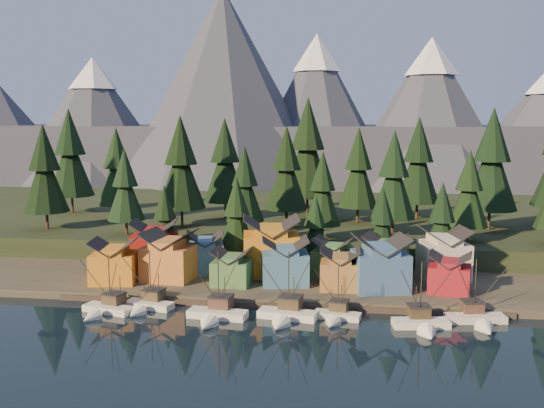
# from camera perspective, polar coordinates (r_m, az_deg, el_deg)

# --- Properties ---
(ground) EXTENTS (500.00, 500.00, 0.00)m
(ground) POSITION_cam_1_polar(r_m,az_deg,el_deg) (93.41, -0.69, -12.58)
(ground) COLOR black
(ground) RESTS_ON ground
(shore_strip) EXTENTS (400.00, 50.00, 1.50)m
(shore_strip) POSITION_cam_1_polar(r_m,az_deg,el_deg) (131.15, 1.88, -6.20)
(shore_strip) COLOR #383328
(shore_strip) RESTS_ON ground
(hillside) EXTENTS (420.00, 100.00, 6.00)m
(hillside) POSITION_cam_1_polar(r_m,az_deg,el_deg) (179.49, 3.52, -1.63)
(hillside) COLOR black
(hillside) RESTS_ON ground
(dock) EXTENTS (80.00, 4.00, 1.00)m
(dock) POSITION_cam_1_polar(r_m,az_deg,el_deg) (108.73, 0.60, -9.32)
(dock) COLOR #463A32
(dock) RESTS_ON ground
(mountain_ridge) EXTENTS (560.00, 190.00, 90.00)m
(mountain_ridge) POSITION_cam_1_polar(r_m,az_deg,el_deg) (300.70, 4.51, 6.61)
(mountain_ridge) COLOR #454A59
(mountain_ridge) RESTS_ON ground
(boat_0) EXTENTS (9.56, 10.09, 11.18)m
(boat_0) POSITION_cam_1_polar(r_m,az_deg,el_deg) (107.84, -15.52, -8.83)
(boat_0) COLOR silver
(boat_0) RESTS_ON ground
(boat_1) EXTENTS (9.16, 9.76, 11.37)m
(boat_1) POSITION_cam_1_polar(r_m,az_deg,el_deg) (108.40, -11.76, -8.56)
(boat_1) COLOR silver
(boat_1) RESTS_ON ground
(boat_2) EXTENTS (10.47, 11.19, 12.42)m
(boat_2) POSITION_cam_1_polar(r_m,az_deg,el_deg) (101.41, -5.38, -9.50)
(boat_2) COLOR silver
(boat_2) RESTS_ON ground
(boat_3) EXTENTS (10.46, 11.08, 12.48)m
(boat_3) POSITION_cam_1_polar(r_m,az_deg,el_deg) (100.78, 1.31, -9.56)
(boat_3) COLOR white
(boat_3) RESTS_ON ground
(boat_4) EXTENTS (8.30, 8.83, 10.23)m
(boat_4) POSITION_cam_1_polar(r_m,az_deg,el_deg) (101.51, 6.06, -9.72)
(boat_4) COLOR beige
(boat_4) RESTS_ON ground
(boat_5) EXTENTS (9.51, 10.10, 11.69)m
(boat_5) POSITION_cam_1_polar(r_m,az_deg,el_deg) (99.60, 14.01, -10.09)
(boat_5) COLOR white
(boat_5) RESTS_ON ground
(boat_6) EXTENTS (10.25, 10.90, 11.47)m
(boat_6) POSITION_cam_1_polar(r_m,az_deg,el_deg) (104.51, 18.82, -9.51)
(boat_6) COLOR silver
(boat_6) RESTS_ON ground
(house_front_0) EXTENTS (9.45, 9.07, 8.37)m
(house_front_0) POSITION_cam_1_polar(r_m,az_deg,el_deg) (121.26, -14.65, -5.13)
(house_front_0) COLOR orange
(house_front_0) RESTS_ON shore_strip
(house_front_1) EXTENTS (10.28, 9.95, 9.65)m
(house_front_1) POSITION_cam_1_polar(r_m,az_deg,el_deg) (120.96, -9.65, -4.68)
(house_front_1) COLOR #BB6E30
(house_front_1) RESTS_ON shore_strip
(house_front_2) EXTENTS (7.24, 7.29, 6.88)m
(house_front_2) POSITION_cam_1_polar(r_m,az_deg,el_deg) (116.19, -3.82, -5.85)
(house_front_2) COLOR #42713D
(house_front_2) RESTS_ON shore_strip
(house_front_3) EXTENTS (9.99, 9.66, 8.85)m
(house_front_3) POSITION_cam_1_polar(r_m,az_deg,el_deg) (116.41, 1.24, -5.28)
(house_front_3) COLOR #3D6990
(house_front_3) RESTS_ON shore_strip
(house_front_4) EXTENTS (7.41, 7.98, 7.48)m
(house_front_4) POSITION_cam_1_polar(r_m,az_deg,el_deg) (114.13, 6.44, -5.97)
(house_front_4) COLOR olive
(house_front_4) RESTS_ON shore_strip
(house_front_5) EXTENTS (11.31, 10.65, 10.10)m
(house_front_5) POSITION_cam_1_polar(r_m,az_deg,el_deg) (113.66, 10.17, -5.39)
(house_front_5) COLOR #3A5F8B
(house_front_5) RESTS_ON shore_strip
(house_front_6) EXTENTS (8.56, 8.26, 7.27)m
(house_front_6) POSITION_cam_1_polar(r_m,az_deg,el_deg) (115.33, 16.38, -6.15)
(house_front_6) COLOR maroon
(house_front_6) RESTS_ON shore_strip
(house_back_0) EXTENTS (10.85, 10.56, 10.15)m
(house_back_0) POSITION_cam_1_polar(r_m,az_deg,el_deg) (130.72, -11.01, -3.66)
(house_back_0) COLOR maroon
(house_back_0) RESTS_ON shore_strip
(house_back_1) EXTENTS (9.10, 9.16, 8.35)m
(house_back_1) POSITION_cam_1_polar(r_m,az_deg,el_deg) (125.72, -6.32, -4.46)
(house_back_1) COLOR #3C638E
(house_back_1) RESTS_ON shore_strip
(house_back_2) EXTENTS (12.74, 12.01, 11.81)m
(house_back_2) POSITION_cam_1_polar(r_m,az_deg,el_deg) (123.07, -0.08, -3.81)
(house_back_2) COLOR #C1771B
(house_back_2) RESTS_ON shore_strip
(house_back_3) EXTENTS (8.94, 8.28, 7.83)m
(house_back_3) POSITION_cam_1_polar(r_m,az_deg,el_deg) (122.29, 5.76, -4.93)
(house_back_3) COLOR #487F45
(house_back_3) RESTS_ON shore_strip
(house_back_4) EXTENTS (9.81, 9.58, 8.82)m
(house_back_4) POSITION_cam_1_polar(r_m,az_deg,el_deg) (122.47, 10.63, -4.76)
(house_back_4) COLOR #3F703C
(house_back_4) RESTS_ON shore_strip
(house_back_5) EXTENTS (10.36, 10.45, 10.06)m
(house_back_5) POSITION_cam_1_polar(r_m,az_deg,el_deg) (124.75, 15.86, -4.39)
(house_back_5) COLOR beige
(house_back_5) RESTS_ON shore_strip
(tree_hill_0) EXTENTS (11.16, 11.16, 26.01)m
(tree_hill_0) POSITION_cam_1_polar(r_m,az_deg,el_deg) (157.98, -20.61, 2.87)
(tree_hill_0) COLOR #332319
(tree_hill_0) RESTS_ON hillside
(tree_hill_1) EXTENTS (10.70, 10.70, 24.93)m
(tree_hill_1) POSITION_cam_1_polar(r_m,az_deg,el_deg) (167.36, -14.38, 3.18)
(tree_hill_1) COLOR #332319
(tree_hill_1) RESTS_ON hillside
(tree_hill_2) EXTENTS (8.74, 8.74, 20.36)m
(tree_hill_2) POSITION_cam_1_polar(r_m,az_deg,el_deg) (145.40, -13.64, 1.53)
(tree_hill_2) COLOR #332319
(tree_hill_2) RESTS_ON hillside
(tree_hill_3) EXTENTS (12.04, 12.04, 28.05)m
(tree_hill_3) POSITION_cam_1_polar(r_m,az_deg,el_deg) (153.12, -8.56, 3.56)
(tree_hill_3) COLOR #332319
(tree_hill_3) RESTS_ON hillside
(tree_hill_4) EXTENTS (11.75, 11.75, 27.36)m
(tree_hill_4) POSITION_cam_1_polar(r_m,az_deg,el_deg) (165.69, -4.44, 3.82)
(tree_hill_4) COLOR #332319
(tree_hill_4) RESTS_ON hillside
(tree_hill_5) EXTENTS (8.97, 8.97, 20.89)m
(tree_hill_5) POSITION_cam_1_polar(r_m,az_deg,el_deg) (139.64, -2.57, 1.61)
(tree_hill_5) COLOR #332319
(tree_hill_5) RESTS_ON hillside
(tree_hill_6) EXTENTS (10.91, 10.91, 25.41)m
(tree_hill_6) POSITION_cam_1_polar(r_m,az_deg,el_deg) (153.02, 1.38, 3.10)
(tree_hill_6) COLOR #332319
(tree_hill_6) RESTS_ON hillside
(tree_hill_7) EXTENTS (8.57, 8.57, 19.96)m
(tree_hill_7) POSITION_cam_1_polar(r_m,az_deg,el_deg) (135.65, 4.78, 1.19)
(tree_hill_7) COLOR #332319
(tree_hill_7) RESTS_ON hillside
(tree_hill_8) EXTENTS (10.74, 10.74, 25.02)m
(tree_hill_8) POSITION_cam_1_polar(r_m,az_deg,el_deg) (159.09, 8.13, 3.13)
(tree_hill_8) COLOR #332319
(tree_hill_8) RESTS_ON hillside
(tree_hill_9) EXTENTS (10.55, 10.55, 24.57)m
(tree_hill_9) POSITION_cam_1_polar(r_m,az_deg,el_deg) (142.46, 11.39, 2.41)
(tree_hill_9) COLOR #332319
(tree_hill_9) RESTS_ON hillside
(tree_hill_10) EXTENTS (11.91, 11.91, 27.75)m
(tree_hill_10) POSITION_cam_1_polar(r_m,az_deg,el_deg) (167.83, 13.61, 3.74)
(tree_hill_10) COLOR #332319
(tree_hill_10) RESTS_ON hillside
(tree_hill_11) EXTENTS (8.78, 8.78, 20.46)m
(tree_hill_11) POSITION_cam_1_polar(r_m,az_deg,el_deg) (139.71, 18.05, 1.14)
(tree_hill_11) COLOR #332319
(tree_hill_11) RESTS_ON hillside
(tree_hill_12) EXTENTS (12.83, 12.83, 29.88)m
(tree_hill_12) POSITION_cam_1_polar(r_m,az_deg,el_deg) (156.45, 19.98, 3.63)
(tree_hill_12) COLOR #332319
(tree_hill_12) RESTS_ON hillside
(tree_hill_15) EXTENTS (14.21, 14.21, 33.09)m
(tree_hill_15) POSITION_cam_1_polar(r_m,az_deg,el_deg) (169.26, 3.38, 4.98)
(tree_hill_15) COLOR #332319
(tree_hill_15) RESTS_ON hillside
(tree_hill_16) EXTENTS (12.92, 12.92, 30.09)m
(tree_hill_16) POSITION_cam_1_polar(r_m,az_deg,el_deg) (183.64, -18.46, 4.30)
(tree_hill_16) COLOR #332319
(tree_hill_16) RESTS_ON hillside
(tree_shore_0) EXTENTS (7.41, 7.41, 17.27)m
(tree_shore_0) POSITION_cam_1_polar(r_m,az_deg,el_deg) (134.76, -10.03, -1.51)
(tree_shore_0) COLOR #332319
(tree_shore_0) RESTS_ON shore_strip
(tree_shore_1) EXTENTS (8.31, 8.31, 19.35)m
(tree_shore_1) POSITION_cam_1_polar(r_m,az_deg,el_deg) (130.61, -3.34, -1.19)
(tree_shore_1) COLOR #332319
(tree_shore_1) RESTS_ON shore_strip
(tree_shore_2) EXTENTS (6.63, 6.63, 15.45)m
(tree_shore_2) POSITION_cam_1_polar(r_m,az_deg,el_deg) (128.82, 4.11, -2.29)
(tree_shore_2) COLOR #332319
(tree_shore_2) RESTS_ON shore_strip
(tree_shore_3) EXTENTS (7.49, 7.49, 17.45)m
(tree_shore_3) POSITION_cam_1_polar(r_m,az_deg,el_deg) (128.54, 10.36, -1.93)
(tree_shore_3) COLOR #332319
(tree_shore_3) RESTS_ON shore_strip
(tree_shore_4) EXTENTS (8.03, 8.03, 18.70)m
(tree_shore_4) POSITION_cam_1_polar(r_m,az_deg,el_deg) (129.55, 15.68, -1.71)
(tree_shore_4) COLOR #332319
(tree_shore_4) RESTS_ON shore_strip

